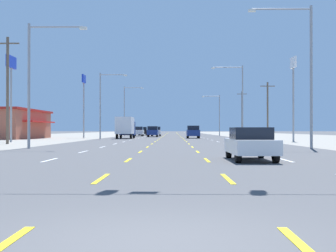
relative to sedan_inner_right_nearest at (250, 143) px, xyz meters
name	(u,v)px	position (x,y,z in m)	size (l,w,h in m)	color
ground_plane	(171,138)	(-3.67, 51.53, -0.76)	(572.00, 572.00, 0.00)	#4C4C4F
lot_apron_left	(17,138)	(-28.42, 51.53, -0.75)	(28.00, 440.00, 0.01)	gray
lot_apron_right	(327,138)	(21.08, 51.53, -0.75)	(28.00, 440.00, 0.01)	gray
lane_markings	(172,135)	(-3.67, 90.03, -0.75)	(10.64, 227.60, 0.01)	white
sedan_inner_right_nearest	(250,143)	(0.00, 0.00, 0.00)	(1.80, 4.50, 1.46)	white
box_truck_far_left_near	(126,126)	(-10.65, 48.15, 1.08)	(2.40, 7.20, 3.23)	navy
suv_inner_right_mid	(193,132)	(-0.27, 50.77, 0.27)	(1.98, 4.90, 1.98)	navy
suv_inner_left_midfar	(153,131)	(-7.20, 63.60, 0.27)	(1.98, 4.90, 1.98)	navy
suv_far_left_far	(139,131)	(-10.60, 73.39, 0.27)	(1.98, 4.90, 1.98)	silver
suv_inner_left_farther	(156,131)	(-6.97, 73.86, 0.27)	(1.98, 4.90, 1.98)	silver
suv_far_left_farthest	(143,131)	(-10.52, 86.03, 0.27)	(1.98, 4.90, 1.98)	black
storefront_left_row_1	(6,124)	(-29.08, 48.48, 1.48)	(10.96, 17.80, 4.44)	#A35642
pole_sign_left_row_1	(11,76)	(-20.97, 28.42, 6.44)	(0.24, 2.64, 9.35)	gray
pole_sign_left_row_2	(84,91)	(-17.59, 51.08, 6.74)	(0.24, 2.20, 10.06)	gray
pole_sign_right_row_1	(293,80)	(10.79, 33.16, 6.52)	(0.24, 2.01, 9.93)	gray
streetlight_left_row_0	(35,75)	(-13.36, 12.28, 4.53)	(4.28, 0.26, 9.03)	gray
streetlight_right_row_0	(305,65)	(6.01, 12.28, 5.22)	(4.60, 0.26, 10.27)	gray
streetlight_left_row_1	(103,101)	(-13.43, 43.97, 4.72)	(3.95, 0.26, 9.46)	gray
streetlight_right_row_1	(239,96)	(6.02, 43.97, 5.32)	(4.54, 0.26, 10.49)	gray
streetlight_left_row_2	(126,108)	(-13.44, 75.66, 5.32)	(4.14, 0.26, 10.58)	gray
streetlight_right_row_2	(218,112)	(6.06, 75.66, 4.33)	(3.88, 0.26, 8.73)	gray
utility_pole_left_row_0	(8,88)	(-19.06, 22.23, 4.50)	(2.20, 0.26, 10.12)	brown
utility_pole_right_row_1	(268,109)	(11.03, 48.69, 3.74)	(2.20, 0.26, 8.61)	brown
utility_pole_right_row_2	(242,113)	(11.84, 79.34, 4.36)	(2.20, 0.26, 9.84)	brown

